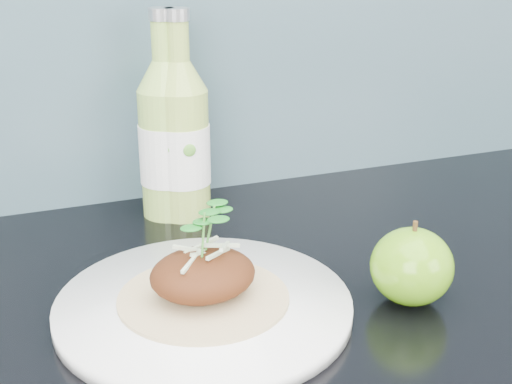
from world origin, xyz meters
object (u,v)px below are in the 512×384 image
at_px(green_apple, 412,266).
at_px(cider_bottle_left, 167,140).
at_px(dinner_plate, 204,306).
at_px(cider_bottle_right, 182,141).

bearing_deg(green_apple, cider_bottle_left, 117.98).
relative_size(dinner_plate, green_apple, 3.22).
bearing_deg(dinner_plate, cider_bottle_left, 82.48).
bearing_deg(cider_bottle_right, cider_bottle_left, 135.62).
relative_size(dinner_plate, cider_bottle_left, 1.34).
xyz_separation_m(cider_bottle_left, cider_bottle_right, (0.02, -0.01, 0.00)).
height_order(cider_bottle_left, cider_bottle_right, same).
distance_m(dinner_plate, cider_bottle_right, 0.28).
bearing_deg(cider_bottle_right, dinner_plate, -115.55).
distance_m(dinner_plate, cider_bottle_left, 0.29).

